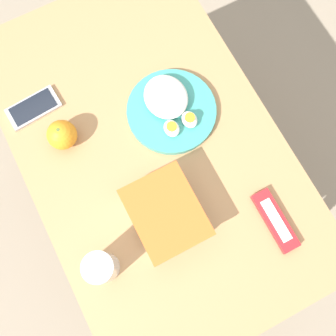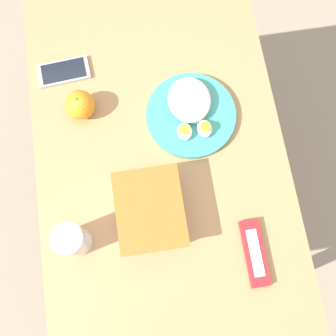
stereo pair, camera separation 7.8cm
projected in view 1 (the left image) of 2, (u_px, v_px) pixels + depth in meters
The scene contains 8 objects.
ground_plane at pixel (157, 197), 1.71m from camera, with size 10.00×10.00×0.00m, color gray.
table at pixel (152, 160), 1.13m from camera, with size 1.03×0.64×0.73m.
food_container at pixel (166, 215), 0.93m from camera, with size 0.19×0.16×0.08m.
orange_fruit at pixel (62, 135), 0.98m from camera, with size 0.08×0.08×0.08m.
rice_plate at pixel (170, 107), 1.02m from camera, with size 0.23×0.23×0.06m.
candy_bar at pixel (275, 221), 0.95m from camera, with size 0.16×0.05×0.02m.
cell_phone at pixel (33, 108), 1.03m from camera, with size 0.08×0.14×0.01m.
drinking_glass at pixel (101, 267), 0.88m from camera, with size 0.07×0.07×0.12m.
Camera 1 is at (-0.29, 0.10, 1.69)m, focal length 42.00 mm.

